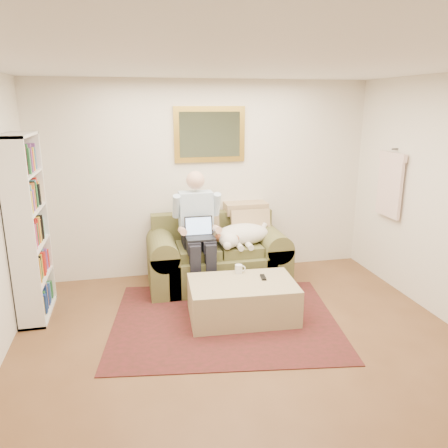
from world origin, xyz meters
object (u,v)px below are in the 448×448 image
object	(u,v)px
ottoman	(242,300)
coffee_mug	(239,269)
laptop	(200,232)
sleeping_dog	(243,234)
sofa	(217,261)
seated_man	(199,233)
bookshelf	(28,228)

from	to	relation	value
ottoman	coffee_mug	bearing A→B (deg)	84.68
laptop	sleeping_dog	xyz separation A→B (m)	(0.58, 0.14, -0.10)
sofa	seated_man	world-z (taller)	seated_man
sofa	ottoman	size ratio (longest dim) A/B	1.54
sleeping_dog	coffee_mug	distance (m)	0.72
laptop	sleeping_dog	world-z (taller)	laptop
sofa	ottoman	distance (m)	1.02
ottoman	laptop	bearing A→B (deg)	113.49
ottoman	coffee_mug	size ratio (longest dim) A/B	11.49
sleeping_dog	ottoman	bearing A→B (deg)	-104.99
sleeping_dog	seated_man	bearing A→B (deg)	-172.87
laptop	coffee_mug	distance (m)	0.70
seated_man	ottoman	size ratio (longest dim) A/B	1.30
laptop	ottoman	xyz separation A→B (m)	(0.34, -0.78, -0.57)
sleeping_dog	ottoman	world-z (taller)	sleeping_dog
sofa	ottoman	bearing A→B (deg)	-85.92
coffee_mug	bookshelf	distance (m)	2.33
ottoman	bookshelf	size ratio (longest dim) A/B	0.57
sleeping_dog	sofa	bearing A→B (deg)	164.26
seated_man	bookshelf	bearing A→B (deg)	-172.29
seated_man	sleeping_dog	distance (m)	0.59
coffee_mug	bookshelf	xyz separation A→B (m)	(-2.25, 0.32, 0.53)
seated_man	bookshelf	distance (m)	1.92
seated_man	bookshelf	size ratio (longest dim) A/B	0.75
seated_man	ottoman	world-z (taller)	seated_man
sofa	coffee_mug	size ratio (longest dim) A/B	17.73
sofa	bookshelf	bearing A→B (deg)	-169.00
ottoman	sleeping_dog	bearing A→B (deg)	75.01
ottoman	sofa	bearing A→B (deg)	94.08
sleeping_dog	bookshelf	xyz separation A→B (m)	(-2.47, -0.33, 0.32)
seated_man	ottoman	distance (m)	1.06
bookshelf	coffee_mug	bearing A→B (deg)	-8.10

